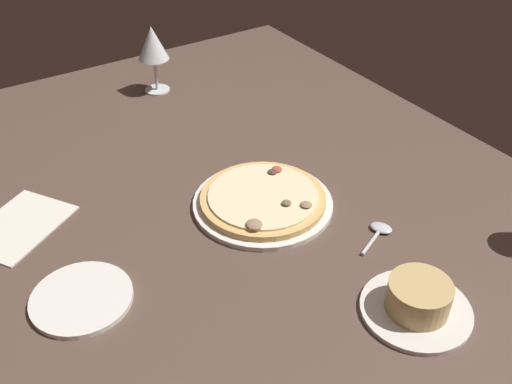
{
  "coord_description": "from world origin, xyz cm",
  "views": [
    {
      "loc": [
        75.01,
        -47.31,
        71.81
      ],
      "look_at": [
        0.9,
        0.95,
        7.0
      ],
      "focal_mm": 41.61,
      "sensor_mm": 36.0,
      "label": 1
    }
  ],
  "objects_px": {
    "pizza_main": "(263,201)",
    "side_plate": "(82,298)",
    "ramekin_on_saucer": "(418,301)",
    "paper_menu": "(18,226)",
    "spoon": "(379,231)",
    "wine_glass_far": "(153,45)"
  },
  "relations": [
    {
      "from": "side_plate",
      "to": "spoon",
      "type": "xyz_separation_m",
      "value": [
        0.13,
        0.5,
        0.0
      ]
    },
    {
      "from": "paper_menu",
      "to": "ramekin_on_saucer",
      "type": "bearing_deg",
      "value": 7.23
    },
    {
      "from": "pizza_main",
      "to": "side_plate",
      "type": "height_order",
      "value": "pizza_main"
    },
    {
      "from": "pizza_main",
      "to": "side_plate",
      "type": "distance_m",
      "value": 0.37
    },
    {
      "from": "paper_menu",
      "to": "spoon",
      "type": "distance_m",
      "value": 0.64
    },
    {
      "from": "side_plate",
      "to": "ramekin_on_saucer",
      "type": "bearing_deg",
      "value": 54.36
    },
    {
      "from": "ramekin_on_saucer",
      "to": "spoon",
      "type": "distance_m",
      "value": 0.19
    },
    {
      "from": "ramekin_on_saucer",
      "to": "paper_menu",
      "type": "distance_m",
      "value": 0.7
    },
    {
      "from": "side_plate",
      "to": "pizza_main",
      "type": "bearing_deg",
      "value": 97.35
    },
    {
      "from": "pizza_main",
      "to": "wine_glass_far",
      "type": "xyz_separation_m",
      "value": [
        -0.54,
        0.04,
        0.11
      ]
    },
    {
      "from": "wine_glass_far",
      "to": "spoon",
      "type": "xyz_separation_m",
      "value": [
        0.72,
        0.09,
        -0.12
      ]
    },
    {
      "from": "ramekin_on_saucer",
      "to": "pizza_main",
      "type": "bearing_deg",
      "value": -172.11
    },
    {
      "from": "pizza_main",
      "to": "wine_glass_far",
      "type": "height_order",
      "value": "wine_glass_far"
    },
    {
      "from": "pizza_main",
      "to": "wine_glass_far",
      "type": "bearing_deg",
      "value": 175.66
    },
    {
      "from": "pizza_main",
      "to": "paper_menu",
      "type": "height_order",
      "value": "pizza_main"
    },
    {
      "from": "side_plate",
      "to": "wine_glass_far",
      "type": "bearing_deg",
      "value": 145.29
    },
    {
      "from": "side_plate",
      "to": "paper_menu",
      "type": "distance_m",
      "value": 0.24
    },
    {
      "from": "pizza_main",
      "to": "spoon",
      "type": "height_order",
      "value": "pizza_main"
    },
    {
      "from": "pizza_main",
      "to": "paper_menu",
      "type": "xyz_separation_m",
      "value": [
        -0.19,
        -0.4,
        -0.01
      ]
    },
    {
      "from": "wine_glass_far",
      "to": "paper_menu",
      "type": "xyz_separation_m",
      "value": [
        0.36,
        -0.44,
        -0.12
      ]
    },
    {
      "from": "pizza_main",
      "to": "ramekin_on_saucer",
      "type": "xyz_separation_m",
      "value": [
        0.35,
        0.05,
        0.01
      ]
    },
    {
      "from": "paper_menu",
      "to": "spoon",
      "type": "height_order",
      "value": "spoon"
    }
  ]
}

